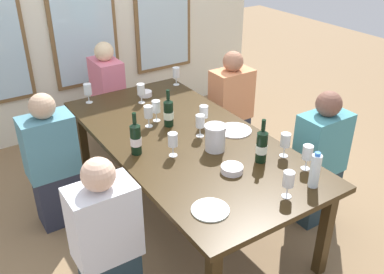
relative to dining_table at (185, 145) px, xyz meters
name	(u,v)px	position (x,y,z in m)	size (l,w,h in m)	color
ground_plane	(186,216)	(0.00, 0.00, -0.68)	(12.00, 12.00, 0.00)	olive
dining_table	(185,145)	(0.00, 0.00, 0.00)	(1.11, 2.24, 0.74)	#342410
white_plate_0	(234,130)	(0.38, -0.12, 0.07)	(0.26, 0.26, 0.01)	white
white_plate_1	(210,210)	(-0.34, -0.81, 0.07)	(0.22, 0.22, 0.01)	white
metal_pitcher	(215,138)	(0.09, -0.27, 0.16)	(0.16, 0.16, 0.19)	silver
wine_bottle_0	(262,146)	(0.25, -0.56, 0.19)	(0.08, 0.08, 0.31)	black
wine_bottle_1	(136,138)	(-0.40, -0.01, 0.18)	(0.08, 0.08, 0.31)	black
wine_bottle_2	(168,113)	(0.00, 0.24, 0.18)	(0.08, 0.08, 0.30)	black
tasting_bowl_0	(145,94)	(0.12, 0.86, 0.09)	(0.12, 0.12, 0.04)	white
tasting_bowl_1	(232,169)	(0.01, -0.56, 0.09)	(0.15, 0.15, 0.04)	white
water_bottle	(315,171)	(0.33, -0.96, 0.18)	(0.06, 0.06, 0.24)	white
wine_glass_0	(289,180)	(0.12, -0.95, 0.19)	(0.07, 0.07, 0.17)	white
wine_glass_1	(204,112)	(0.22, 0.08, 0.19)	(0.07, 0.07, 0.17)	white
wine_glass_2	(148,112)	(-0.14, 0.31, 0.19)	(0.07, 0.07, 0.17)	white
wine_glass_3	(176,73)	(0.50, 0.94, 0.18)	(0.07, 0.07, 0.17)	white
wine_glass_4	(308,153)	(0.44, -0.80, 0.19)	(0.07, 0.07, 0.17)	white
wine_glass_5	(285,141)	(0.43, -0.60, 0.18)	(0.07, 0.07, 0.17)	white
wine_glass_6	(141,90)	(0.02, 0.75, 0.19)	(0.07, 0.07, 0.17)	white
wine_glass_7	(88,90)	(-0.36, 1.00, 0.19)	(0.07, 0.07, 0.17)	white
wine_glass_8	(200,122)	(0.11, -0.04, 0.18)	(0.07, 0.07, 0.17)	white
wine_glass_9	(173,140)	(-0.21, -0.18, 0.19)	(0.07, 0.07, 0.17)	white
wine_glass_10	(156,107)	(-0.04, 0.36, 0.18)	(0.07, 0.07, 0.17)	white
seated_person_0	(107,244)	(-0.87, -0.52, -0.15)	(0.38, 0.24, 1.11)	#223541
seated_person_1	(319,162)	(0.87, -0.56, -0.15)	(0.38, 0.24, 1.11)	#22343D
seated_person_2	(53,164)	(-0.87, 0.52, -0.15)	(0.38, 0.24, 1.11)	#2A2D3D
seated_person_3	(231,110)	(0.87, 0.55, -0.15)	(0.38, 0.24, 1.11)	#272D3C
seated_person_4	(109,98)	(0.00, 1.47, -0.15)	(0.24, 0.38, 1.11)	#2D3538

